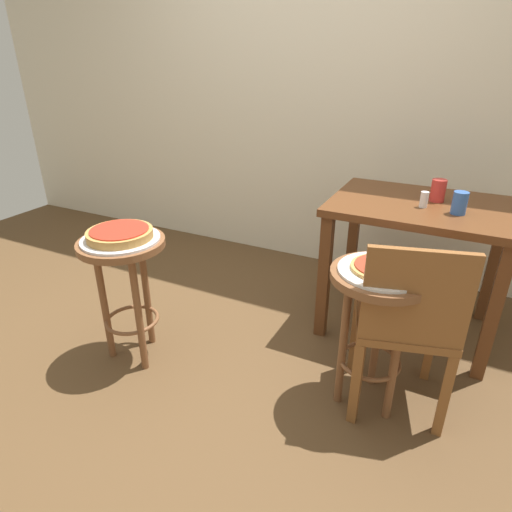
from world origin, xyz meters
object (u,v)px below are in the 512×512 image
at_px(pizza_middle, 382,267).
at_px(serving_plate_foreground, 121,239).
at_px(serving_plate_middle, 382,271).
at_px(stool_foreground, 125,271).
at_px(dining_table, 419,226).
at_px(condiment_shaker, 424,200).
at_px(pizza_foreground, 120,234).
at_px(wooden_chair, 406,323).
at_px(cup_near_edge, 460,203).
at_px(cup_far_edge, 438,190).
at_px(stool_middle, 377,307).

bearing_deg(pizza_middle, serving_plate_foreground, -169.47).
bearing_deg(serving_plate_middle, stool_foreground, -169.47).
bearing_deg(serving_plate_foreground, pizza_middle, 10.53).
bearing_deg(dining_table, serving_plate_middle, -94.28).
relative_size(dining_table, condiment_shaker, 11.42).
height_order(pizza_foreground, wooden_chair, wooden_chair).
distance_m(pizza_middle, wooden_chair, 0.26).
bearing_deg(stool_foreground, cup_near_edge, 30.42).
bearing_deg(dining_table, cup_far_edge, 47.59).
distance_m(stool_foreground, wooden_chair, 1.34).
xyz_separation_m(stool_foreground, wooden_chair, (1.32, 0.22, -0.04)).
distance_m(cup_near_edge, wooden_chair, 0.72).
bearing_deg(serving_plate_foreground, cup_far_edge, 37.54).
xyz_separation_m(stool_middle, cup_far_edge, (0.11, 0.78, 0.32)).
bearing_deg(serving_plate_middle, pizza_middle, 0.00).
xyz_separation_m(pizza_foreground, dining_table, (1.25, 0.94, -0.07)).
height_order(serving_plate_middle, dining_table, dining_table).
bearing_deg(pizza_middle, stool_middle, 180.00).
height_order(serving_plate_foreground, cup_near_edge, cup_near_edge).
bearing_deg(stool_foreground, wooden_chair, 9.61).
height_order(stool_foreground, serving_plate_middle, serving_plate_middle).
bearing_deg(serving_plate_middle, cup_near_edge, 69.47).
bearing_deg(wooden_chair, cup_near_edge, 80.28).
bearing_deg(cup_far_edge, serving_plate_foreground, -142.46).
bearing_deg(cup_far_edge, dining_table, -132.41).
xyz_separation_m(stool_foreground, pizza_middle, (1.19, 0.22, 0.19)).
xyz_separation_m(cup_far_edge, wooden_chair, (0.01, -0.78, -0.36)).
bearing_deg(pizza_foreground, dining_table, 36.96).
distance_m(stool_foreground, stool_middle, 1.21).
bearing_deg(stool_middle, cup_far_edge, 81.70).
height_order(serving_plate_foreground, dining_table, dining_table).
xyz_separation_m(stool_middle, serving_plate_middle, (0.00, 0.00, 0.17)).
bearing_deg(condiment_shaker, stool_middle, -95.59).
relative_size(stool_foreground, serving_plate_middle, 1.88).
bearing_deg(wooden_chair, cup_far_edge, 90.79).
height_order(serving_plate_foreground, serving_plate_middle, same).
height_order(pizza_foreground, serving_plate_middle, pizza_foreground).
bearing_deg(condiment_shaker, pizza_middle, -95.59).
relative_size(cup_near_edge, cup_far_edge, 0.94).
height_order(dining_table, condiment_shaker, condiment_shaker).
height_order(stool_middle, serving_plate_middle, serving_plate_middle).
distance_m(stool_middle, pizza_middle, 0.19).
bearing_deg(stool_middle, serving_plate_foreground, -169.47).
bearing_deg(wooden_chair, stool_foreground, -170.39).
xyz_separation_m(cup_far_edge, condiment_shaker, (-0.05, -0.14, -0.02)).
bearing_deg(stool_foreground, dining_table, 36.96).
relative_size(stool_middle, cup_near_edge, 6.07).
bearing_deg(condiment_shaker, cup_near_edge, -10.01).
bearing_deg(cup_near_edge, pizza_foreground, -149.58).
relative_size(pizza_foreground, cup_far_edge, 2.64).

